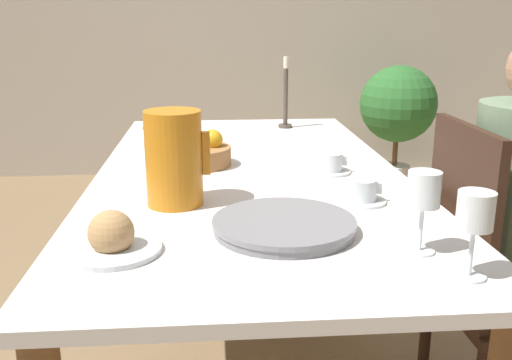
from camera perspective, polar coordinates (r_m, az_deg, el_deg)
The scene contains 13 objects.
wall_back at distance 4.45m, azimuth -3.15°, elevation 17.27°, with size 10.00×0.06×2.60m.
dining_table at distance 1.84m, azimuth -0.68°, elevation -1.75°, with size 0.95×1.87×0.73m.
chair_person_side at distance 1.74m, azimuth 22.82°, elevation -9.49°, with size 0.42×0.42×0.94m.
red_pitcher at distance 1.48m, azimuth -8.21°, elevation 2.20°, with size 0.17×0.15×0.25m.
wine_glass_water at distance 1.21m, azimuth 16.42°, elevation -1.29°, with size 0.07×0.07×0.17m.
wine_glass_juice at distance 1.12m, azimuth 21.06°, elevation -3.39°, with size 0.07×0.07×0.17m.
teacup_near_person at distance 1.53m, azimuth 10.58°, elevation -1.25°, with size 0.13×0.13×0.06m.
teacup_across at distance 1.80m, azimuth 7.47°, elevation 1.55°, with size 0.13×0.13×0.06m.
serving_tray at distance 1.30m, azimuth 2.82°, elevation -4.55°, with size 0.33×0.33×0.03m.
bread_plate at distance 1.23m, azimuth -14.24°, elevation -5.73°, with size 0.21×0.21×0.10m.
fruit_bowl at distance 1.89m, azimuth -5.82°, elevation 2.79°, with size 0.22×0.22×0.12m.
candlestick_tall at distance 2.52m, azimuth 2.97°, elevation 7.93°, with size 0.06×0.06×0.31m.
potted_plant at distance 4.13m, azimuth 14.02°, elevation 6.99°, with size 0.53×0.53×0.88m.
Camera 1 is at (-0.12, -1.75, 1.20)m, focal length 40.00 mm.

